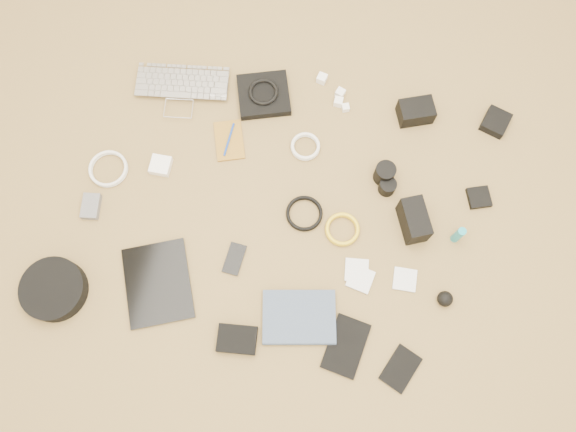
% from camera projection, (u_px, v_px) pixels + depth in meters
% --- Properties ---
extents(laptop, '(0.37, 0.29, 0.03)m').
position_uv_depth(laptop, '(181.00, 95.00, 2.06)').
color(laptop, '#B3B3B7').
rests_on(laptop, ground).
extents(headphone_pouch, '(0.23, 0.23, 0.03)m').
position_uv_depth(headphone_pouch, '(264.00, 95.00, 2.06)').
color(headphone_pouch, black).
rests_on(headphone_pouch, ground).
extents(headphones, '(0.12, 0.12, 0.01)m').
position_uv_depth(headphones, '(263.00, 92.00, 2.03)').
color(headphones, black).
rests_on(headphones, headphone_pouch).
extents(charger_a, '(0.04, 0.04, 0.03)m').
position_uv_depth(charger_a, '(322.00, 79.00, 2.08)').
color(charger_a, white).
rests_on(charger_a, ground).
extents(charger_b, '(0.04, 0.04, 0.03)m').
position_uv_depth(charger_b, '(340.00, 93.00, 2.06)').
color(charger_b, white).
rests_on(charger_b, ground).
extents(charger_c, '(0.03, 0.03, 0.03)m').
position_uv_depth(charger_c, '(338.00, 102.00, 2.05)').
color(charger_c, white).
rests_on(charger_c, ground).
extents(charger_d, '(0.03, 0.03, 0.02)m').
position_uv_depth(charger_d, '(346.00, 108.00, 2.04)').
color(charger_d, white).
rests_on(charger_d, ground).
extents(dslr_camera, '(0.14, 0.12, 0.07)m').
position_uv_depth(dslr_camera, '(416.00, 112.00, 2.01)').
color(dslr_camera, black).
rests_on(dslr_camera, ground).
extents(lens_pouch, '(0.11, 0.12, 0.03)m').
position_uv_depth(lens_pouch, '(496.00, 122.00, 2.02)').
color(lens_pouch, black).
rests_on(lens_pouch, ground).
extents(notebook_olive, '(0.15, 0.18, 0.01)m').
position_uv_depth(notebook_olive, '(229.00, 140.00, 2.01)').
color(notebook_olive, olive).
rests_on(notebook_olive, ground).
extents(pen_blue, '(0.01, 0.13, 0.01)m').
position_uv_depth(pen_blue, '(229.00, 139.00, 2.01)').
color(pen_blue, '#1438A3').
rests_on(pen_blue, notebook_olive).
extents(cable_white_a, '(0.13, 0.13, 0.01)m').
position_uv_depth(cable_white_a, '(305.00, 147.00, 2.00)').
color(cable_white_a, white).
rests_on(cable_white_a, ground).
extents(lens_a, '(0.08, 0.08, 0.08)m').
position_uv_depth(lens_a, '(384.00, 173.00, 1.94)').
color(lens_a, black).
rests_on(lens_a, ground).
extents(lens_b, '(0.08, 0.08, 0.05)m').
position_uv_depth(lens_b, '(387.00, 187.00, 1.94)').
color(lens_b, black).
rests_on(lens_b, ground).
extents(card_reader, '(0.10, 0.10, 0.02)m').
position_uv_depth(card_reader, '(479.00, 198.00, 1.94)').
color(card_reader, black).
rests_on(card_reader, ground).
extents(power_brick, '(0.07, 0.07, 0.03)m').
position_uv_depth(power_brick, '(161.00, 165.00, 1.97)').
color(power_brick, white).
rests_on(power_brick, ground).
extents(cable_white_b, '(0.16, 0.16, 0.01)m').
position_uv_depth(cable_white_b, '(109.00, 169.00, 1.98)').
color(cable_white_b, white).
rests_on(cable_white_b, ground).
extents(cable_black, '(0.16, 0.16, 0.01)m').
position_uv_depth(cable_black, '(304.00, 214.00, 1.93)').
color(cable_black, black).
rests_on(cable_black, ground).
extents(cable_yellow, '(0.15, 0.15, 0.01)m').
position_uv_depth(cable_yellow, '(342.00, 230.00, 1.91)').
color(cable_yellow, yellow).
rests_on(cable_yellow, ground).
extents(flash, '(0.13, 0.16, 0.10)m').
position_uv_depth(flash, '(414.00, 220.00, 1.88)').
color(flash, black).
rests_on(flash, ground).
extents(lens_cleaner, '(0.03, 0.03, 0.10)m').
position_uv_depth(lens_cleaner, '(458.00, 235.00, 1.86)').
color(lens_cleaner, teal).
rests_on(lens_cleaner, ground).
extents(battery_charger, '(0.07, 0.10, 0.03)m').
position_uv_depth(battery_charger, '(91.00, 206.00, 1.93)').
color(battery_charger, '#5B5B60').
rests_on(battery_charger, ground).
extents(tablet, '(0.30, 0.34, 0.01)m').
position_uv_depth(tablet, '(158.00, 283.00, 1.86)').
color(tablet, black).
rests_on(tablet, ground).
extents(phone, '(0.06, 0.11, 0.01)m').
position_uv_depth(phone, '(234.00, 259.00, 1.89)').
color(phone, black).
rests_on(phone, ground).
extents(filter_case_left, '(0.09, 0.09, 0.01)m').
position_uv_depth(filter_case_left, '(357.00, 270.00, 1.87)').
color(filter_case_left, silver).
rests_on(filter_case_left, ground).
extents(filter_case_mid, '(0.09, 0.09, 0.01)m').
position_uv_depth(filter_case_mid, '(360.00, 279.00, 1.86)').
color(filter_case_mid, silver).
rests_on(filter_case_mid, ground).
extents(filter_case_right, '(0.08, 0.08, 0.01)m').
position_uv_depth(filter_case_right, '(405.00, 280.00, 1.86)').
color(filter_case_right, silver).
rests_on(filter_case_right, ground).
extents(air_blower, '(0.06, 0.06, 0.05)m').
position_uv_depth(air_blower, '(445.00, 299.00, 1.82)').
color(air_blower, black).
rests_on(air_blower, ground).
extents(headphone_case, '(0.24, 0.24, 0.06)m').
position_uv_depth(headphone_case, '(54.00, 289.00, 1.83)').
color(headphone_case, black).
rests_on(headphone_case, ground).
extents(drive_case, '(0.14, 0.10, 0.03)m').
position_uv_depth(drive_case, '(237.00, 339.00, 1.80)').
color(drive_case, black).
rests_on(drive_case, ground).
extents(paperback, '(0.27, 0.22, 0.02)m').
position_uv_depth(paperback, '(299.00, 345.00, 1.79)').
color(paperback, '#3C4C66').
rests_on(paperback, ground).
extents(notebook_black_a, '(0.14, 0.20, 0.01)m').
position_uv_depth(notebook_black_a, '(346.00, 346.00, 1.80)').
color(notebook_black_a, black).
rests_on(notebook_black_a, ground).
extents(notebook_black_b, '(0.13, 0.15, 0.01)m').
position_uv_depth(notebook_black_b, '(401.00, 369.00, 1.78)').
color(notebook_black_b, black).
rests_on(notebook_black_b, ground).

